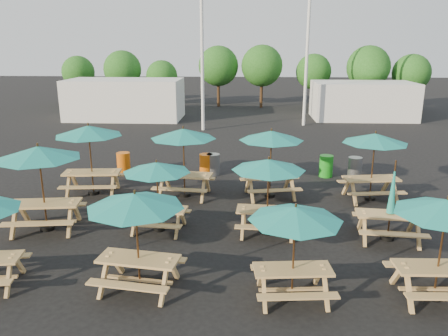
# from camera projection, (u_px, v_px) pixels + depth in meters

# --- Properties ---
(ground) EXTENTS (120.00, 120.00, 0.00)m
(ground) POSITION_uv_depth(u_px,v_px,m) (221.00, 214.00, 13.88)
(ground) COLOR black
(ground) RESTS_ON ground
(picnic_unit_1) EXTENTS (2.61, 2.61, 2.52)m
(picnic_unit_1) POSITION_uv_depth(u_px,v_px,m) (39.00, 157.00, 12.13)
(picnic_unit_1) COLOR tan
(picnic_unit_1) RESTS_ON ground
(picnic_unit_2) EXTENTS (2.55, 2.55, 2.52)m
(picnic_unit_2) POSITION_uv_depth(u_px,v_px,m) (89.00, 134.00, 15.15)
(picnic_unit_2) COLOR tan
(picnic_unit_2) RESTS_ON ground
(picnic_unit_3) EXTENTS (2.36, 2.36, 2.24)m
(picnic_unit_3) POSITION_uv_depth(u_px,v_px,m) (135.00, 206.00, 9.14)
(picnic_unit_3) COLOR tan
(picnic_unit_3) RESTS_ON ground
(picnic_unit_4) EXTENTS (2.09, 2.09, 2.07)m
(picnic_unit_4) POSITION_uv_depth(u_px,v_px,m) (157.00, 171.00, 12.19)
(picnic_unit_4) COLOR tan
(picnic_unit_4) RESTS_ON ground
(picnic_unit_5) EXTENTS (2.51, 2.51, 2.46)m
(picnic_unit_5) POSITION_uv_depth(u_px,v_px,m) (183.00, 137.00, 14.94)
(picnic_unit_5) COLOR tan
(picnic_unit_5) RESTS_ON ground
(picnic_unit_6) EXTENTS (2.12, 2.12, 2.09)m
(picnic_unit_6) POSITION_uv_depth(u_px,v_px,m) (295.00, 219.00, 8.82)
(picnic_unit_6) COLOR tan
(picnic_unit_6) RESTS_ON ground
(picnic_unit_7) EXTENTS (2.17, 2.17, 2.21)m
(picnic_unit_7) POSITION_uv_depth(u_px,v_px,m) (269.00, 169.00, 11.96)
(picnic_unit_7) COLOR tan
(picnic_unit_7) RESTS_ON ground
(picnic_unit_8) EXTENTS (2.61, 2.61, 2.40)m
(picnic_unit_8) POSITION_uv_depth(u_px,v_px,m) (271.00, 139.00, 14.89)
(picnic_unit_8) COLOR tan
(picnic_unit_8) RESTS_ON ground
(picnic_unit_9) EXTENTS (2.15, 2.15, 2.25)m
(picnic_unit_9) POSITION_uv_depth(u_px,v_px,m) (446.00, 213.00, 8.77)
(picnic_unit_9) COLOR tan
(picnic_unit_9) RESTS_ON ground
(picnic_unit_10) EXTENTS (1.92, 1.71, 2.27)m
(picnic_unit_10) POSITION_uv_depth(u_px,v_px,m) (391.00, 208.00, 11.84)
(picnic_unit_10) COLOR tan
(picnic_unit_10) RESTS_ON ground
(picnic_unit_11) EXTENTS (2.47, 2.47, 2.36)m
(picnic_unit_11) POSITION_uv_depth(u_px,v_px,m) (375.00, 142.00, 14.63)
(picnic_unit_11) COLOR tan
(picnic_unit_11) RESTS_ON ground
(waste_bin_0) EXTENTS (0.55, 0.55, 0.88)m
(waste_bin_0) POSITION_uv_depth(u_px,v_px,m) (124.00, 163.00, 18.17)
(waste_bin_0) COLOR #D85E0C
(waste_bin_0) RESTS_ON ground
(waste_bin_1) EXTENTS (0.55, 0.55, 0.88)m
(waste_bin_1) POSITION_uv_depth(u_px,v_px,m) (206.00, 165.00, 17.92)
(waste_bin_1) COLOR #D85E0C
(waste_bin_1) RESTS_ON ground
(waste_bin_2) EXTENTS (0.55, 0.55, 0.88)m
(waste_bin_2) POSITION_uv_depth(u_px,v_px,m) (213.00, 164.00, 17.94)
(waste_bin_2) COLOR gray
(waste_bin_2) RESTS_ON ground
(waste_bin_3) EXTENTS (0.55, 0.55, 0.88)m
(waste_bin_3) POSITION_uv_depth(u_px,v_px,m) (326.00, 166.00, 17.71)
(waste_bin_3) COLOR #1A901B
(waste_bin_3) RESTS_ON ground
(waste_bin_4) EXTENTS (0.55, 0.55, 0.88)m
(waste_bin_4) POSITION_uv_depth(u_px,v_px,m) (355.00, 168.00, 17.42)
(waste_bin_4) COLOR gray
(waste_bin_4) RESTS_ON ground
(mast_0) EXTENTS (0.20, 0.20, 12.00)m
(mast_0) POSITION_uv_depth(u_px,v_px,m) (202.00, 30.00, 25.78)
(mast_0) COLOR silver
(mast_0) RESTS_ON ground
(mast_1) EXTENTS (0.20, 0.20, 12.00)m
(mast_1) POSITION_uv_depth(u_px,v_px,m) (308.00, 31.00, 27.36)
(mast_1) COLOR silver
(mast_1) RESTS_ON ground
(event_tent_0) EXTENTS (8.00, 4.00, 2.80)m
(event_tent_0) POSITION_uv_depth(u_px,v_px,m) (125.00, 99.00, 31.20)
(event_tent_0) COLOR silver
(event_tent_0) RESTS_ON ground
(event_tent_1) EXTENTS (7.00, 4.00, 2.60)m
(event_tent_1) POSITION_uv_depth(u_px,v_px,m) (362.00, 100.00, 31.29)
(event_tent_1) COLOR silver
(event_tent_1) RESTS_ON ground
(tree_0) EXTENTS (2.80, 2.80, 4.24)m
(tree_0) POSITION_uv_depth(u_px,v_px,m) (78.00, 72.00, 38.09)
(tree_0) COLOR #382314
(tree_0) RESTS_ON ground
(tree_1) EXTENTS (3.11, 3.11, 4.72)m
(tree_1) POSITION_uv_depth(u_px,v_px,m) (123.00, 69.00, 36.48)
(tree_1) COLOR #382314
(tree_1) RESTS_ON ground
(tree_2) EXTENTS (2.59, 2.59, 3.93)m
(tree_2) POSITION_uv_depth(u_px,v_px,m) (162.00, 76.00, 36.21)
(tree_2) COLOR #382314
(tree_2) RESTS_ON ground
(tree_3) EXTENTS (3.36, 3.36, 5.09)m
(tree_3) POSITION_uv_depth(u_px,v_px,m) (218.00, 66.00, 36.77)
(tree_3) COLOR #382314
(tree_3) RESTS_ON ground
(tree_4) EXTENTS (3.41, 3.41, 5.17)m
(tree_4) POSITION_uv_depth(u_px,v_px,m) (262.00, 66.00, 36.12)
(tree_4) COLOR #382314
(tree_4) RESTS_ON ground
(tree_5) EXTENTS (2.94, 2.94, 4.45)m
(tree_5) POSITION_uv_depth(u_px,v_px,m) (314.00, 72.00, 36.43)
(tree_5) COLOR #382314
(tree_5) RESTS_ON ground
(tree_6) EXTENTS (3.38, 3.38, 5.13)m
(tree_6) POSITION_uv_depth(u_px,v_px,m) (368.00, 67.00, 34.38)
(tree_6) COLOR #382314
(tree_6) RESTS_ON ground
(tree_7) EXTENTS (2.95, 2.95, 4.48)m
(tree_7) POSITION_uv_depth(u_px,v_px,m) (411.00, 73.00, 34.35)
(tree_7) COLOR #382314
(tree_7) RESTS_ON ground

